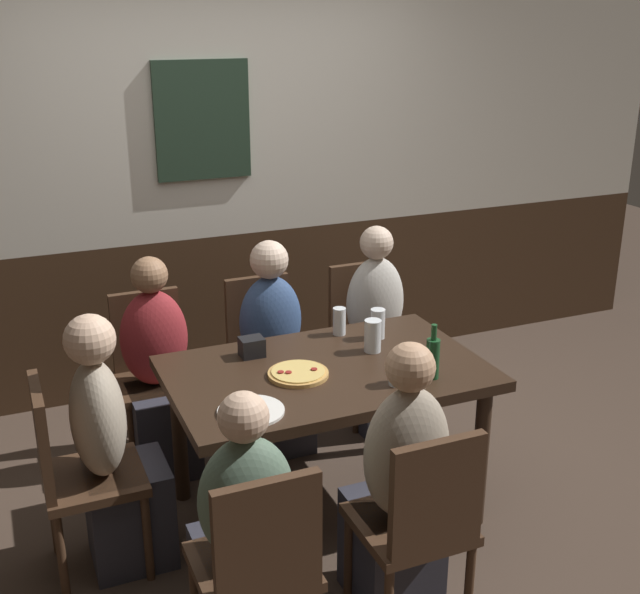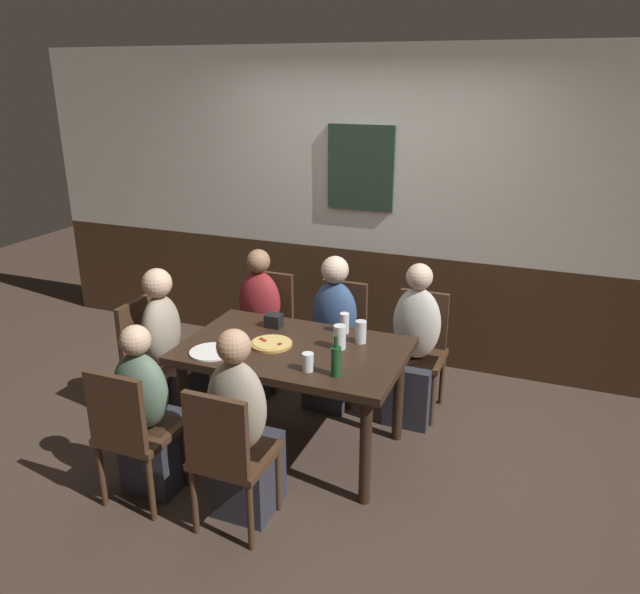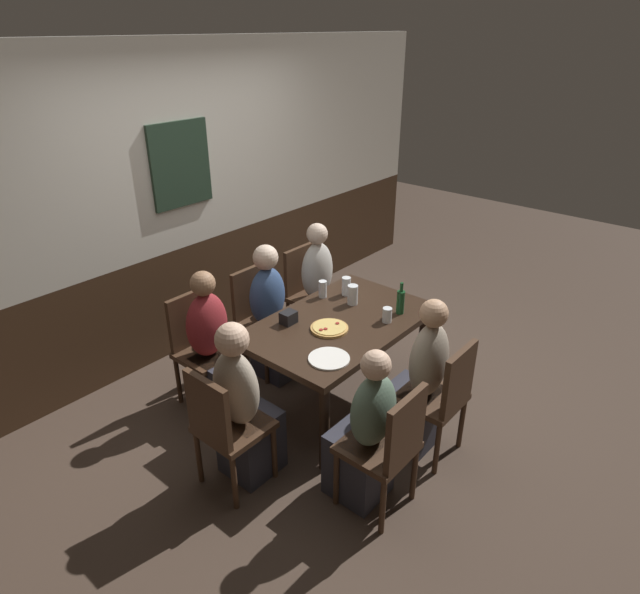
{
  "view_description": "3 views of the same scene",
  "coord_description": "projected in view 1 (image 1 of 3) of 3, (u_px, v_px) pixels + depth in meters",
  "views": [
    {
      "loc": [
        -1.3,
        -2.98,
        2.24
      ],
      "look_at": [
        0.01,
        0.09,
        1.05
      ],
      "focal_mm": 44.76,
      "sensor_mm": 36.0,
      "label": 1
    },
    {
      "loc": [
        1.49,
        -3.28,
        2.38
      ],
      "look_at": [
        0.13,
        0.14,
        1.05
      ],
      "focal_mm": 34.92,
      "sensor_mm": 36.0,
      "label": 2
    },
    {
      "loc": [
        -2.73,
        -2.13,
        2.67
      ],
      "look_at": [
        -0.05,
        0.15,
        0.9
      ],
      "focal_mm": 30.62,
      "sensor_mm": 36.0,
      "label": 3
    }
  ],
  "objects": [
    {
      "name": "chair_mid_near",
      "position": [
        420.0,
        520.0,
        2.91
      ],
      "size": [
        0.4,
        0.4,
        0.88
      ],
      "color": "#422B1C",
      "rests_on": "ground_plane"
    },
    {
      "name": "person_mid_far",
      "position": [
        274.0,
        361.0,
        4.26
      ],
      "size": [
        0.34,
        0.37,
        1.14
      ],
      "color": "#2D2D38",
      "rests_on": "ground_plane"
    },
    {
      "name": "beer_bottle_green",
      "position": [
        433.0,
        357.0,
        3.45
      ],
      "size": [
        0.06,
        0.06,
        0.25
      ],
      "color": "#194723",
      "rests_on": "dining_table"
    },
    {
      "name": "pizza",
      "position": [
        298.0,
        373.0,
        3.49
      ],
      "size": [
        0.27,
        0.27,
        0.03
      ],
      "color": "tan",
      "rests_on": "dining_table"
    },
    {
      "name": "condiment_caddy",
      "position": [
        252.0,
        347.0,
        3.68
      ],
      "size": [
        0.11,
        0.09,
        0.09
      ],
      "primitive_type": "cube",
      "color": "black",
      "rests_on": "dining_table"
    },
    {
      "name": "plate_white_large",
      "position": [
        251.0,
        411.0,
        3.17
      ],
      "size": [
        0.27,
        0.27,
        0.01
      ],
      "primitive_type": "cylinder",
      "color": "white",
      "rests_on": "dining_table"
    },
    {
      "name": "person_left_far",
      "position": [
        159.0,
        383.0,
        4.04
      ],
      "size": [
        0.34,
        0.37,
        1.13
      ],
      "color": "#2D2D38",
      "rests_on": "ground_plane"
    },
    {
      "name": "chair_mid_far",
      "position": [
        264.0,
        348.0,
        4.4
      ],
      "size": [
        0.4,
        0.4,
        0.88
      ],
      "color": "#422B1C",
      "rests_on": "ground_plane"
    },
    {
      "name": "person_right_far",
      "position": [
        378.0,
        343.0,
        4.49
      ],
      "size": [
        0.34,
        0.37,
        1.15
      ],
      "color": "#2D2D38",
      "rests_on": "ground_plane"
    },
    {
      "name": "dining_table",
      "position": [
        326.0,
        386.0,
        3.6
      ],
      "size": [
        1.41,
        0.89,
        0.74
      ],
      "color": "black",
      "rests_on": "ground_plane"
    },
    {
      "name": "chair_head_west",
      "position": [
        74.0,
        468.0,
        3.24
      ],
      "size": [
        0.4,
        0.4,
        0.88
      ],
      "color": "#422B1C",
      "rests_on": "ground_plane"
    },
    {
      "name": "wall_back",
      "position": [
        218.0,
        178.0,
        4.81
      ],
      "size": [
        6.4,
        0.13,
        2.6
      ],
      "color": "#3D2819",
      "rests_on": "ground_plane"
    },
    {
      "name": "beer_glass_tall",
      "position": [
        373.0,
        337.0,
        3.73
      ],
      "size": [
        0.08,
        0.08,
        0.16
      ],
      "color": "silver",
      "rests_on": "dining_table"
    },
    {
      "name": "ground_plane",
      "position": [
        326.0,
        509.0,
        3.82
      ],
      "size": [
        12.0,
        12.0,
        0.0
      ],
      "primitive_type": "plane",
      "color": "#423328"
    },
    {
      "name": "chair_left_far",
      "position": [
        152.0,
        366.0,
        4.17
      ],
      "size": [
        0.4,
        0.4,
        0.88
      ],
      "color": "#422B1C",
      "rests_on": "ground_plane"
    },
    {
      "name": "pint_glass_stout",
      "position": [
        339.0,
        323.0,
        3.93
      ],
      "size": [
        0.06,
        0.06,
        0.14
      ],
      "color": "silver",
      "rests_on": "dining_table"
    },
    {
      "name": "tumbler_water",
      "position": [
        378.0,
        325.0,
        3.88
      ],
      "size": [
        0.07,
        0.07,
        0.15
      ],
      "color": "silver",
      "rests_on": "dining_table"
    },
    {
      "name": "chair_left_near",
      "position": [
        259.0,
        564.0,
        2.68
      ],
      "size": [
        0.4,
        0.4,
        0.88
      ],
      "color": "#422B1C",
      "rests_on": "ground_plane"
    },
    {
      "name": "person_mid_near",
      "position": [
        399.0,
        500.0,
        3.05
      ],
      "size": [
        0.34,
        0.37,
        1.15
      ],
      "color": "#2D2D38",
      "rests_on": "ground_plane"
    },
    {
      "name": "chair_right_far",
      "position": [
        365.0,
        331.0,
        4.63
      ],
      "size": [
        0.4,
        0.4,
        0.88
      ],
      "color": "#422B1C",
      "rests_on": "ground_plane"
    },
    {
      "name": "person_left_near",
      "position": [
        244.0,
        547.0,
        2.84
      ],
      "size": [
        0.34,
        0.37,
        1.08
      ],
      "color": "#2D2D38",
      "rests_on": "ground_plane"
    },
    {
      "name": "tumbler_short",
      "position": [
        397.0,
        374.0,
        3.4
      ],
      "size": [
        0.07,
        0.07,
        0.11
      ],
      "color": "silver",
      "rests_on": "dining_table"
    },
    {
      "name": "person_head_west",
      "position": [
        114.0,
        462.0,
        3.3
      ],
      "size": [
        0.37,
        0.34,
        1.15
      ],
      "color": "#2D2D38",
      "rests_on": "ground_plane"
    }
  ]
}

